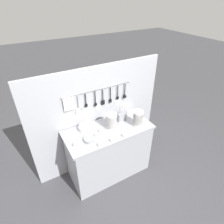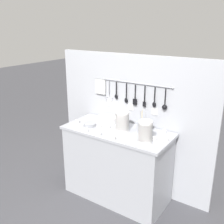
# 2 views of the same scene
# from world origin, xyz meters

# --- Properties ---
(ground_plane) EXTENTS (20.00, 20.00, 0.00)m
(ground_plane) POSITION_xyz_m (0.00, 0.00, 0.00)
(ground_plane) COLOR #424247
(counter) EXTENTS (1.22, 0.56, 0.85)m
(counter) POSITION_xyz_m (0.00, 0.00, 0.43)
(counter) COLOR #9EA0A8
(counter) RESTS_ON ground
(back_wall) EXTENTS (2.02, 0.11, 1.66)m
(back_wall) POSITION_xyz_m (-0.00, 0.31, 0.83)
(back_wall) COLOR #A8AAB2
(back_wall) RESTS_ON ground
(bowl_stack_back_corner) EXTENTS (0.14, 0.14, 0.23)m
(bowl_stack_back_corner) POSITION_xyz_m (0.40, -0.12, 0.97)
(bowl_stack_back_corner) COLOR white
(bowl_stack_back_corner) RESTS_ON counter
(bowl_stack_tall_left) EXTENTS (0.15, 0.15, 0.22)m
(bowl_stack_tall_left) POSITION_xyz_m (0.05, 0.02, 0.97)
(bowl_stack_tall_left) COLOR white
(bowl_stack_tall_left) RESTS_ON counter
(plate_stack) EXTENTS (0.24, 0.24, 0.06)m
(plate_stack) POSITION_xyz_m (-0.25, 0.14, 0.89)
(plate_stack) COLOR white
(plate_stack) RESTS_ON counter
(steel_mixing_bowl) EXTENTS (0.14, 0.14, 0.04)m
(steel_mixing_bowl) POSITION_xyz_m (-0.33, -0.08, 0.87)
(steel_mixing_bowl) COLOR #93969E
(steel_mixing_bowl) RESTS_ON counter
(cutlery_caddy) EXTENTS (0.13, 0.13, 0.27)m
(cutlery_caddy) POSITION_xyz_m (0.28, 0.12, 0.91)
(cutlery_caddy) COLOR #93969E
(cutlery_caddy) RESTS_ON counter
(cup_mid_row) EXTENTS (0.04, 0.04, 0.04)m
(cup_mid_row) POSITION_xyz_m (-0.12, 0.00, 0.87)
(cup_mid_row) COLOR white
(cup_mid_row) RESTS_ON counter
(cup_back_right) EXTENTS (0.04, 0.04, 0.04)m
(cup_back_right) POSITION_xyz_m (0.47, 0.20, 0.87)
(cup_back_right) COLOR white
(cup_back_right) RESTS_ON counter
(cup_front_left) EXTENTS (0.04, 0.04, 0.04)m
(cup_front_left) POSITION_xyz_m (-0.25, -0.24, 0.87)
(cup_front_left) COLOR white
(cup_front_left) RESTS_ON counter
(cup_centre) EXTENTS (0.04, 0.04, 0.04)m
(cup_centre) POSITION_xyz_m (0.46, -0.02, 0.87)
(cup_centre) COLOR white
(cup_centre) RESTS_ON counter
(cup_edge_near) EXTENTS (0.04, 0.04, 0.04)m
(cup_edge_near) POSITION_xyz_m (-0.51, -0.08, 0.87)
(cup_edge_near) COLOR white
(cup_edge_near) RESTS_ON counter
(cup_edge_far) EXTENTS (0.04, 0.04, 0.04)m
(cup_edge_far) POSITION_xyz_m (0.57, 0.02, 0.87)
(cup_edge_far) COLOR white
(cup_edge_far) RESTS_ON counter
(cup_back_left) EXTENTS (0.04, 0.04, 0.04)m
(cup_back_left) POSITION_xyz_m (0.10, -0.24, 0.87)
(cup_back_left) COLOR white
(cup_back_left) RESTS_ON counter
(cup_front_right) EXTENTS (0.04, 0.04, 0.04)m
(cup_front_right) POSITION_xyz_m (-0.08, -0.24, 0.87)
(cup_front_right) COLOR white
(cup_front_right) RESTS_ON counter
(cup_beside_plates) EXTENTS (0.04, 0.04, 0.04)m
(cup_beside_plates) POSITION_xyz_m (-0.21, -0.05, 0.87)
(cup_beside_plates) COLOR white
(cup_beside_plates) RESTS_ON counter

